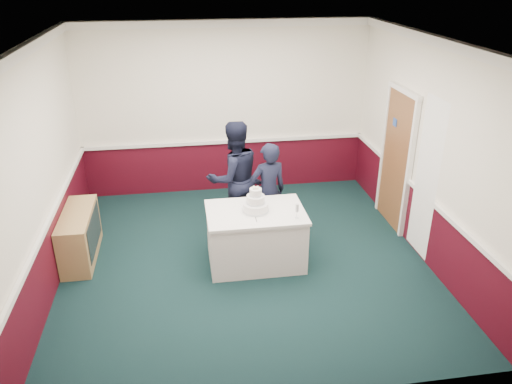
{
  "coord_description": "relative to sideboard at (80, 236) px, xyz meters",
  "views": [
    {
      "loc": [
        -0.77,
        -5.94,
        3.84
      ],
      "look_at": [
        0.14,
        -0.1,
        1.1
      ],
      "focal_mm": 35.0,
      "sensor_mm": 36.0,
      "label": 1
    }
  ],
  "objects": [
    {
      "name": "ground",
      "position": [
        2.28,
        -0.44,
        -0.35
      ],
      "size": [
        5.0,
        5.0,
        0.0
      ],
      "primitive_type": "plane",
      "color": "#12282B",
      "rests_on": "ground"
    },
    {
      "name": "room_shell",
      "position": [
        2.36,
        0.17,
        1.62
      ],
      "size": [
        5.0,
        5.0,
        3.0
      ],
      "color": "white",
      "rests_on": "ground"
    },
    {
      "name": "sideboard",
      "position": [
        0.0,
        0.0,
        0.0
      ],
      "size": [
        0.41,
        1.2,
        0.7
      ],
      "color": "tan",
      "rests_on": "ground"
    },
    {
      "name": "cake_table",
      "position": [
        2.42,
        -0.48,
        0.05
      ],
      "size": [
        1.32,
        0.92,
        0.79
      ],
      "color": "white",
      "rests_on": "ground"
    },
    {
      "name": "wedding_cake",
      "position": [
        2.42,
        -0.48,
        0.55
      ],
      "size": [
        0.35,
        0.35,
        0.36
      ],
      "color": "white",
      "rests_on": "cake_table"
    },
    {
      "name": "cake_knife",
      "position": [
        2.39,
        -0.68,
        0.44
      ],
      "size": [
        0.02,
        0.22,
        0.0
      ],
      "primitive_type": "cube",
      "rotation": [
        0.0,
        0.0,
        -0.02
      ],
      "color": "silver",
      "rests_on": "cake_table"
    },
    {
      "name": "champagne_flute",
      "position": [
        2.92,
        -0.76,
        0.58
      ],
      "size": [
        0.05,
        0.05,
        0.21
      ],
      "color": "silver",
      "rests_on": "cake_table"
    },
    {
      "name": "person_man",
      "position": [
        2.24,
        0.46,
        0.53
      ],
      "size": [
        1.02,
        0.9,
        1.77
      ],
      "primitive_type": "imported",
      "rotation": [
        0.0,
        0.0,
        3.45
      ],
      "color": "black",
      "rests_on": "ground"
    },
    {
      "name": "person_woman",
      "position": [
        2.71,
        0.17,
        0.4
      ],
      "size": [
        0.61,
        0.47,
        1.51
      ],
      "primitive_type": "imported",
      "rotation": [
        0.0,
        0.0,
        3.35
      ],
      "color": "black",
      "rests_on": "ground"
    }
  ]
}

